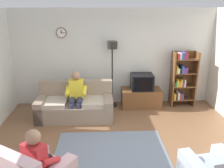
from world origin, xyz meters
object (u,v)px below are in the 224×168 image
at_px(couch, 75,106).
at_px(person_in_left_armchair, 40,159).
at_px(person_on_couch, 76,93).
at_px(bookshelf, 182,78).
at_px(floor_lamp, 112,56).
at_px(tv, 142,82).
at_px(tv_stand, 141,98).

height_order(couch, person_in_left_armchair, person_in_left_armchair).
xyz_separation_m(person_on_couch, person_in_left_armchair, (-0.29, -2.48, -0.09)).
bearing_deg(couch, person_in_left_armchair, -95.38).
relative_size(bookshelf, floor_lamp, 0.84).
bearing_deg(tv, tv_stand, 90.00).
xyz_separation_m(floor_lamp, person_in_left_armchair, (-1.22, -3.30, -0.85)).
bearing_deg(couch, tv, 18.37).
distance_m(couch, floor_lamp, 1.66).
bearing_deg(tv_stand, person_in_left_armchair, -122.42).
height_order(person_on_couch, person_in_left_armchair, person_on_couch).
height_order(bookshelf, person_in_left_armchair, bookshelf).
bearing_deg(tv, person_on_couch, -158.00).
relative_size(tv, person_in_left_armchair, 0.54).
bearing_deg(couch, person_on_couch, -67.34).
distance_m(couch, bookshelf, 3.06).
bearing_deg(floor_lamp, bookshelf, -0.92).
distance_m(tv_stand, person_in_left_armchair, 3.81).
bearing_deg(person_in_left_armchair, tv, 57.38).
distance_m(tv, bookshelf, 1.15).
height_order(couch, bookshelf, bookshelf).
bearing_deg(person_in_left_armchair, person_on_couch, 83.33).
bearing_deg(bookshelf, person_in_left_armchair, -134.18).
relative_size(person_on_couch, person_in_left_armchair, 1.11).
distance_m(couch, tv_stand, 1.90).
bearing_deg(bookshelf, person_on_couch, -164.58).
relative_size(tv_stand, person_on_couch, 0.89).
relative_size(tv_stand, person_in_left_armchair, 0.98).
xyz_separation_m(couch, bookshelf, (2.94, 0.69, 0.50)).
bearing_deg(tv, couch, -161.63).
height_order(tv, floor_lamp, floor_lamp).
xyz_separation_m(couch, floor_lamp, (0.98, 0.72, 1.14)).
bearing_deg(tv_stand, bookshelf, 3.37).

